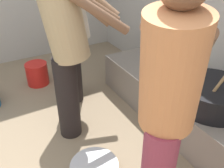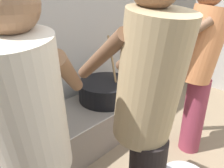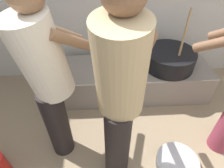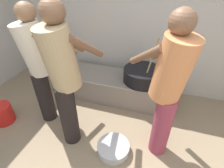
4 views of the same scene
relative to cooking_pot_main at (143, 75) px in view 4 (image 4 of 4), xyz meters
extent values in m
cube|color=#ADA8A0|center=(-0.29, 0.52, 0.73)|extent=(5.04, 0.20, 2.45)
cube|color=slate|center=(-0.42, 0.00, -0.30)|extent=(1.84, 0.60, 0.39)
cylinder|color=black|center=(0.00, 0.00, 0.00)|extent=(0.58, 0.58, 0.20)
cylinder|color=#937047|center=(0.10, 0.00, 0.30)|extent=(0.13, 0.24, 0.51)
cylinder|color=black|center=(-0.69, -1.02, -0.10)|extent=(0.20, 0.20, 0.78)
cylinder|color=tan|center=(-0.69, -0.99, 0.60)|extent=(0.39, 0.45, 0.67)
sphere|color=brown|center=(-0.68, -0.98, 1.02)|extent=(0.22, 0.22, 0.22)
cylinder|color=brown|center=(-0.49, -0.79, 0.67)|extent=(0.19, 0.48, 0.36)
cylinder|color=brown|center=(-0.75, -0.72, 0.67)|extent=(0.19, 0.48, 0.36)
cylinder|color=#8C3347|center=(0.35, -0.84, -0.12)|extent=(0.20, 0.20, 0.76)
cylinder|color=#D17F4C|center=(0.33, -0.82, 0.57)|extent=(0.48, 0.49, 0.65)
sphere|color=brown|center=(0.32, -0.81, 0.97)|extent=(0.21, 0.21, 0.21)
cylinder|color=brown|center=(0.27, -0.56, 0.64)|extent=(0.36, 0.39, 0.35)
cylinder|color=brown|center=(0.07, -0.74, 0.64)|extent=(0.36, 0.39, 0.35)
cylinder|color=black|center=(-1.20, -0.77, -0.12)|extent=(0.20, 0.20, 0.75)
cylinder|color=beige|center=(-1.18, -0.75, 0.55)|extent=(0.48, 0.48, 0.64)
sphere|color=brown|center=(-1.17, -0.75, 0.95)|extent=(0.21, 0.21, 0.21)
cylinder|color=brown|center=(-0.92, -0.69, 0.62)|extent=(0.37, 0.37, 0.35)
cylinder|color=brown|center=(-1.11, -0.50, 0.62)|extent=(0.37, 0.37, 0.35)
cylinder|color=red|center=(-1.76, -1.04, -0.36)|extent=(0.27, 0.27, 0.28)
cylinder|color=#B7B7BC|center=(-0.14, -1.04, -0.45)|extent=(0.38, 0.38, 0.10)
camera|label=1|loc=(1.09, -1.57, 1.14)|focal=39.93mm
camera|label=2|loc=(-1.48, -1.50, 0.99)|focal=34.61mm
camera|label=3|loc=(-0.78, -1.82, 1.25)|focal=30.46mm
camera|label=4|loc=(0.21, -2.20, 1.27)|focal=26.63mm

